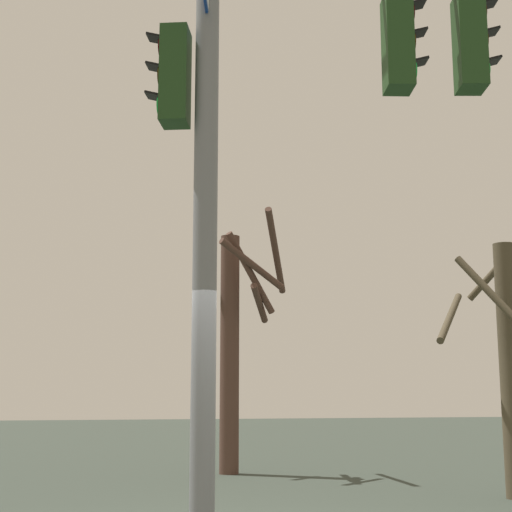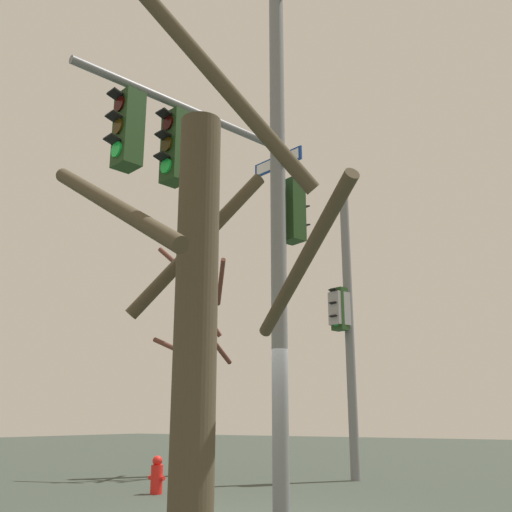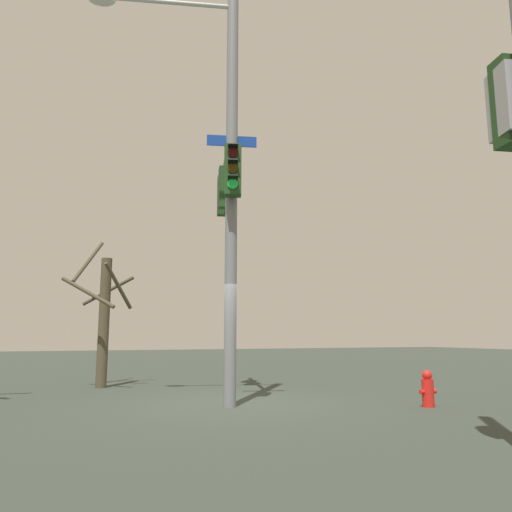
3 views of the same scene
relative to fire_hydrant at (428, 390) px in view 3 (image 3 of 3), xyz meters
name	(u,v)px [view 3 (image 3 of 3)]	position (x,y,z in m)	size (l,w,h in m)	color
ground_plane	(232,405)	(3.60, -1.79, -0.34)	(80.00, 80.00, 0.00)	#333B32
main_signal_pole_assembly	(223,172)	(3.74, -2.13, 4.82)	(4.21, 4.36, 9.35)	slate
fire_hydrant	(428,390)	(0.00, 0.00, 0.00)	(0.38, 0.24, 0.73)	red
bare_tree_behind_pole	(103,314)	(5.90, -6.35, 1.68)	(2.09, 2.16, 4.26)	#4B412F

